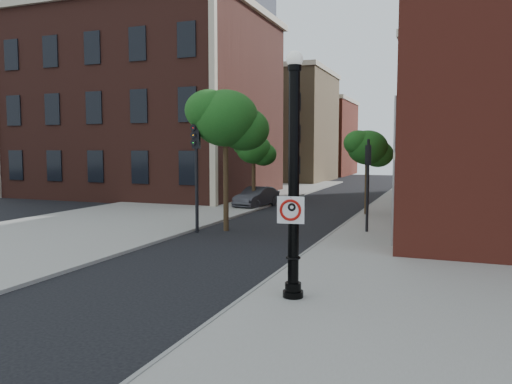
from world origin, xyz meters
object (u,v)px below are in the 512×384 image
at_px(no_parking_sign, 291,210).
at_px(parked_car, 257,197).
at_px(traffic_signal_left, 196,155).
at_px(traffic_signal_right, 368,170).
at_px(lamppost, 294,188).

relative_size(no_parking_sign, parked_car, 0.17).
distance_m(no_parking_sign, traffic_signal_left, 10.82).
xyz_separation_m(no_parking_sign, parked_car, (-7.84, 18.15, -1.64)).
relative_size(traffic_signal_left, traffic_signal_right, 1.23).
bearing_deg(traffic_signal_right, traffic_signal_left, -168.82).
bearing_deg(no_parking_sign, traffic_signal_left, 120.19).
distance_m(no_parking_sign, traffic_signal_right, 10.55).
relative_size(lamppost, traffic_signal_left, 1.18).
height_order(no_parking_sign, traffic_signal_left, traffic_signal_left).
relative_size(lamppost, traffic_signal_right, 1.46).
xyz_separation_m(traffic_signal_left, traffic_signal_right, (7.15, 2.28, -0.66)).
bearing_deg(traffic_signal_right, no_parking_sign, -97.91).
xyz_separation_m(no_parking_sign, traffic_signal_left, (-6.90, 8.25, 1.16)).
bearing_deg(no_parking_sign, parked_car, 103.65).
xyz_separation_m(lamppost, no_parking_sign, (-0.02, -0.15, -0.50)).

